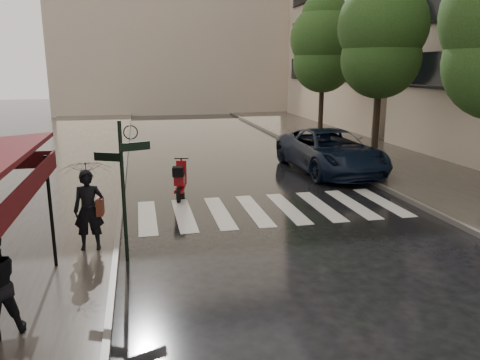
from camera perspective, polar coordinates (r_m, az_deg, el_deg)
name	(u,v)px	position (r m, az deg, el deg)	size (l,w,h in m)	color
ground	(198,325)	(8.19, -5.11, -17.15)	(120.00, 120.00, 0.00)	black
sidewalk_near	(45,175)	(19.78, -22.71, 0.53)	(6.00, 60.00, 0.12)	#38332D
sidewalk_far	(389,160)	(22.36, 17.66, 2.36)	(5.50, 60.00, 0.12)	#38332D
curb_near	(125,171)	(19.44, -13.86, 1.04)	(0.12, 60.00, 0.16)	#595651
curb_far	(331,162)	(21.11, 11.04, 2.16)	(0.12, 60.00, 0.16)	#595651
crosswalk	(271,209)	(14.16, 3.81, -3.55)	(7.85, 3.20, 0.01)	silver
signpost	(123,180)	(10.27, -14.08, -0.01)	(1.17, 0.29, 3.10)	black
backdrop_building	(176,0)	(45.52, -7.86, 20.86)	(22.00, 6.00, 20.00)	#C0A793
tree_mid	(382,33)	(21.65, 16.95, 16.81)	(3.80, 3.80, 8.34)	black
tree_far	(324,44)	(28.06, 10.16, 16.03)	(3.80, 3.80, 8.16)	black
pedestrian_with_umbrella	(86,177)	(10.89, -18.22, 0.36)	(1.14, 1.16, 2.55)	black
scooter	(180,181)	(15.38, -7.31, -0.13)	(0.66, 1.80, 1.19)	black
parked_car	(330,151)	(19.38, 10.92, 3.50)	(2.84, 6.16, 1.71)	black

